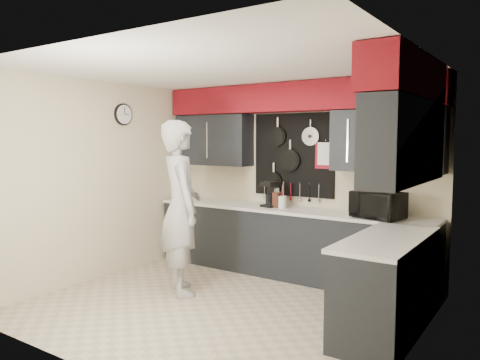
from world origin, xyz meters
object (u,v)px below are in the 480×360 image
Objects in this scene: knife_block at (277,200)px; utensil_crock at (282,202)px; person at (181,207)px; coffee_maker at (272,193)px; microwave at (378,205)px.

knife_block is 0.07m from utensil_crock.
person is (-0.58, -1.29, 0.01)m from knife_block.
person reaches higher than utensil_crock.
person is (-0.46, -1.34, -0.07)m from coffee_maker.
knife_block is at bearing -160.11° from utensil_crock.
coffee_maker is 1.42m from person.
person is (-0.64, -1.31, 0.03)m from utensil_crock.
coffee_maker is at bearing 164.51° from knife_block.
utensil_crock is (-1.33, 0.09, -0.08)m from microwave.
microwave is 1.63× the size of coffee_maker.
microwave is 0.27× the size of person.
microwave is 1.39m from knife_block.
microwave is at bearing 6.23° from knife_block.
utensil_crock is 0.20m from coffee_maker.
coffee_maker is at bearing -72.58° from person.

